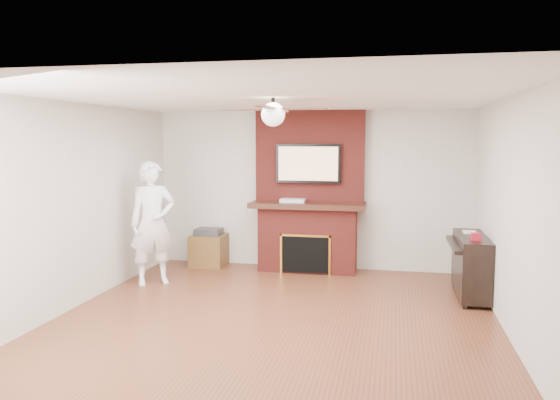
% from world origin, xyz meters
% --- Properties ---
extents(room_shell, '(5.36, 5.86, 2.86)m').
position_xyz_m(room_shell, '(0.00, 0.00, 1.25)').
color(room_shell, '#572B19').
rests_on(room_shell, ground).
extents(fireplace, '(1.78, 0.64, 2.50)m').
position_xyz_m(fireplace, '(0.00, 2.55, 1.00)').
color(fireplace, maroon).
rests_on(fireplace, ground).
extents(tv, '(1.00, 0.08, 0.60)m').
position_xyz_m(tv, '(0.00, 2.50, 1.68)').
color(tv, black).
rests_on(tv, fireplace).
extents(ceiling_fan, '(1.21, 1.21, 0.31)m').
position_xyz_m(ceiling_fan, '(-0.00, 0.00, 2.33)').
color(ceiling_fan, black).
rests_on(ceiling_fan, room_shell).
extents(person, '(0.77, 0.72, 1.75)m').
position_xyz_m(person, '(-2.02, 1.26, 0.87)').
color(person, white).
rests_on(person, ground).
extents(side_table, '(0.54, 0.54, 0.62)m').
position_xyz_m(side_table, '(-1.63, 2.48, 0.28)').
color(side_table, brown).
rests_on(side_table, ground).
extents(piano, '(0.46, 1.24, 0.90)m').
position_xyz_m(piano, '(2.30, 1.51, 0.43)').
color(piano, black).
rests_on(piano, ground).
extents(cable_box, '(0.38, 0.22, 0.05)m').
position_xyz_m(cable_box, '(-0.23, 2.45, 1.11)').
color(cable_box, silver).
rests_on(cable_box, fireplace).
extents(candle_orange, '(0.07, 0.07, 0.12)m').
position_xyz_m(candle_orange, '(-0.08, 2.30, 0.06)').
color(candle_orange, '#D74519').
rests_on(candle_orange, ground).
extents(candle_green, '(0.07, 0.07, 0.10)m').
position_xyz_m(candle_green, '(0.04, 2.32, 0.05)').
color(candle_green, '#36883D').
rests_on(candle_green, ground).
extents(candle_cream, '(0.08, 0.08, 0.12)m').
position_xyz_m(candle_cream, '(0.02, 2.35, 0.06)').
color(candle_cream, beige).
rests_on(candle_cream, ground).
extents(candle_blue, '(0.06, 0.06, 0.08)m').
position_xyz_m(candle_blue, '(0.25, 2.37, 0.04)').
color(candle_blue, '#374DA6').
rests_on(candle_blue, ground).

